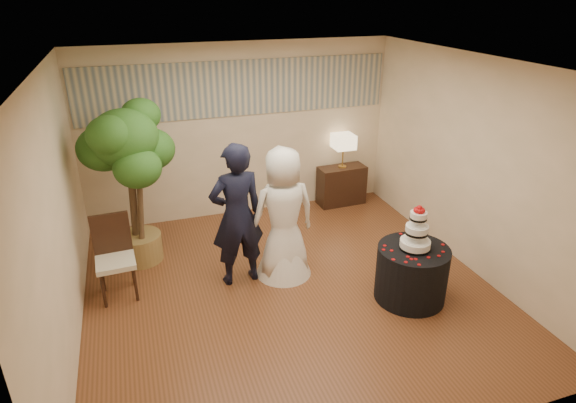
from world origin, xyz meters
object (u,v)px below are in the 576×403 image
object	(u,v)px
ficus_tree	(131,185)
table_lamp	(343,151)
groom	(237,215)
side_chair	(115,259)
cake_table	(411,273)
console	(341,185)
wedding_cake	(417,227)
bride	(283,214)

from	to	relation	value
ficus_tree	table_lamp	bearing A→B (deg)	14.08
groom	side_chair	world-z (taller)	groom
cake_table	ficus_tree	bearing A→B (deg)	147.19
console	side_chair	distance (m)	4.14
groom	wedding_cake	size ratio (longest dim) A/B	3.33
side_chair	wedding_cake	bearing A→B (deg)	-22.17
console	table_lamp	world-z (taller)	table_lamp
cake_table	console	size ratio (longest dim) A/B	1.05
wedding_cake	ficus_tree	distance (m)	3.70
bride	table_lamp	xyz separation A→B (m)	(1.68, 1.85, 0.09)
bride	console	bearing A→B (deg)	-136.00
bride	table_lamp	world-z (taller)	bride
wedding_cake	table_lamp	world-z (taller)	table_lamp
cake_table	console	bearing A→B (deg)	82.68
table_lamp	ficus_tree	size ratio (longest dim) A/B	0.25
bride	wedding_cake	size ratio (longest dim) A/B	3.13
groom	table_lamp	world-z (taller)	groom
cake_table	console	distance (m)	2.90
bride	ficus_tree	bearing A→B (deg)	-32.17
wedding_cake	side_chair	world-z (taller)	wedding_cake
groom	bride	distance (m)	0.60
wedding_cake	groom	bearing A→B (deg)	151.05
table_lamp	side_chair	xyz separation A→B (m)	(-3.78, -1.70, -0.45)
cake_table	wedding_cake	world-z (taller)	wedding_cake
groom	ficus_tree	size ratio (longest dim) A/B	0.83
cake_table	ficus_tree	xyz separation A→B (m)	(-3.11, 2.01, 0.79)
bride	table_lamp	bearing A→B (deg)	-136.00
cake_table	console	xyz separation A→B (m)	(0.37, 2.88, -0.00)
console	ficus_tree	size ratio (longest dim) A/B	0.36
console	table_lamp	bearing A→B (deg)	0.00
cake_table	side_chair	xyz separation A→B (m)	(-3.41, 1.18, 0.18)
cake_table	console	world-z (taller)	cake_table
bride	side_chair	distance (m)	2.13
ficus_tree	side_chair	size ratio (longest dim) A/B	2.18
groom	cake_table	world-z (taller)	groom
cake_table	bride	bearing A→B (deg)	141.77
cake_table	ficus_tree	distance (m)	3.78
bride	wedding_cake	world-z (taller)	bride
bride	cake_table	distance (m)	1.75
wedding_cake	table_lamp	distance (m)	2.90
bride	wedding_cake	bearing A→B (deg)	138.01
table_lamp	ficus_tree	world-z (taller)	ficus_tree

